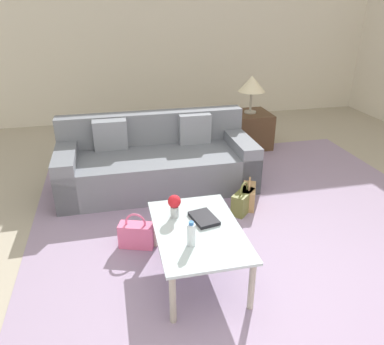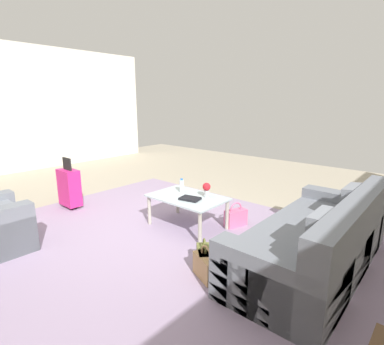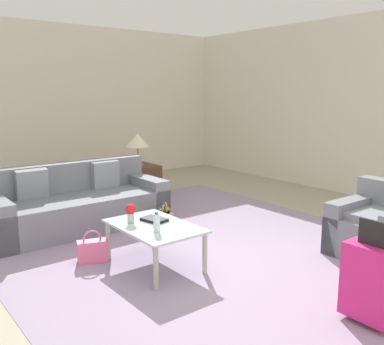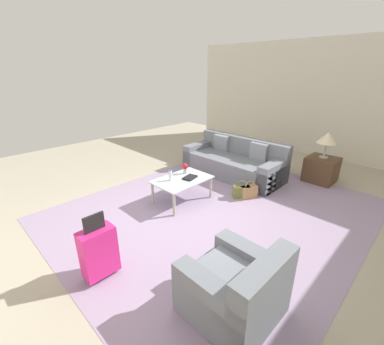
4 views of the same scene
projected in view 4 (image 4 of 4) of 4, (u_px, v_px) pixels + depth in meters
ground_plane at (186, 218)px, 4.30m from camera, size 12.00×12.00×0.00m
wall_left at (317, 100)px, 7.06m from camera, size 0.12×8.00×3.10m
area_rug at (218, 210)px, 4.57m from camera, size 5.20×4.40×0.01m
couch at (235, 162)px, 6.04m from camera, size 0.99×2.33×0.85m
armchair at (237, 292)px, 2.52m from camera, size 0.85×0.87×0.81m
coffee_table at (182, 182)px, 4.75m from camera, size 1.04×0.69×0.45m
water_bottle at (170, 176)px, 4.62m from camera, size 0.06×0.06×0.20m
coffee_table_book at (190, 177)px, 4.75m from camera, size 0.30×0.23×0.03m
flower_vase at (185, 167)px, 4.92m from camera, size 0.11×0.11×0.21m
side_table at (321, 169)px, 5.66m from camera, size 0.61×0.61×0.54m
table_lamp at (327, 138)px, 5.40m from camera, size 0.41×0.41×0.56m
suitcase_magenta at (99, 251)px, 2.98m from camera, size 0.40×0.22×0.85m
handbag_olive at (241, 192)px, 4.96m from camera, size 0.33×0.32×0.36m
handbag_pink at (185, 180)px, 5.48m from camera, size 0.24×0.35×0.36m
handbag_tan at (249, 192)px, 4.96m from camera, size 0.35×0.25×0.36m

